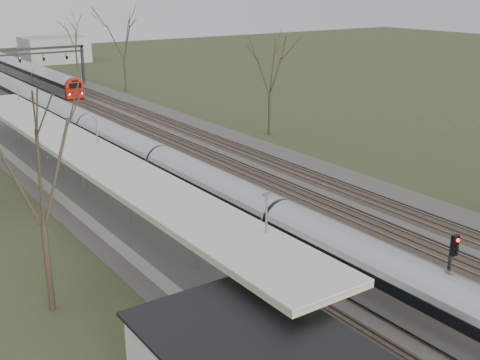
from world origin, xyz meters
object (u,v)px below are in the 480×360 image
object	(u,v)px
train_far	(27,71)
train_near	(90,129)
signal_post	(451,262)
passenger	(270,290)

from	to	relation	value
train_far	train_near	bearing A→B (deg)	-98.75
train_near	signal_post	world-z (taller)	signal_post
train_near	passenger	world-z (taller)	train_near
passenger	signal_post	distance (m)	8.56
train_far	passenger	world-z (taller)	train_far
train_near	train_far	bearing A→B (deg)	81.25
signal_post	train_near	bearing A→B (deg)	92.49
train_near	passenger	xyz separation A→B (m)	(-5.79, -36.25, 0.39)
train_near	signal_post	xyz separation A→B (m)	(1.75, -40.20, 1.25)
train_far	passenger	bearing A→B (deg)	-98.89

